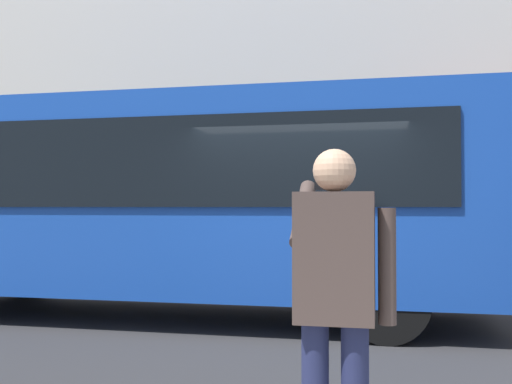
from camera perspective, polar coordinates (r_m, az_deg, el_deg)
ground_plane at (r=7.56m, az=4.62°, el=-13.26°), size 60.00×60.00×0.00m
building_facade_far at (r=14.84m, az=8.26°, el=16.00°), size 28.00×1.55×12.00m
red_bus at (r=8.58m, az=-8.31°, el=-0.53°), size 9.05×2.54×3.08m
pedestrian_photographer at (r=3.09m, az=7.61°, el=-9.11°), size 0.53×0.52×1.70m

